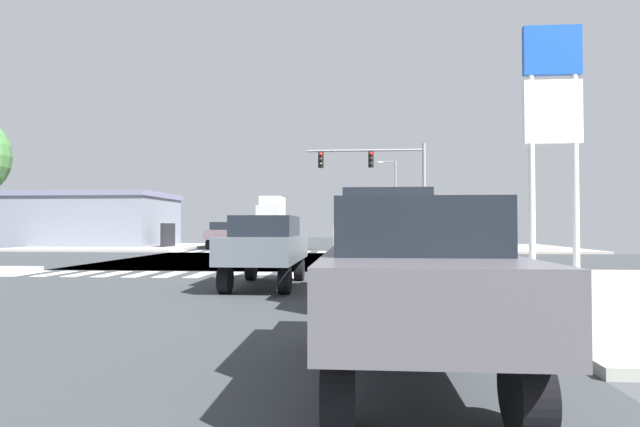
{
  "coord_description": "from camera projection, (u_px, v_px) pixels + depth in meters",
  "views": [
    {
      "loc": [
        4.43,
        -23.38,
        1.62
      ],
      "look_at": [
        2.37,
        4.21,
        2.3
      ],
      "focal_mm": 27.87,
      "sensor_mm": 36.0,
      "label": 1
    }
  ],
  "objects": [
    {
      "name": "ground",
      "position": [
        264.0,
        260.0,
        23.6
      ],
      "size": [
        90.0,
        90.0,
        0.05
      ],
      "color": "#373B3F"
    },
    {
      "name": "sedan_queued_3",
      "position": [
        411.0,
        272.0,
        5.33
      ],
      "size": [
        1.8,
        4.3,
        1.88
      ],
      "color": "black",
      "rests_on": "ground"
    },
    {
      "name": "crosswalk_near",
      "position": [
        215.0,
        275.0,
        16.34
      ],
      "size": [
        13.5,
        2.0,
        0.01
      ],
      "color": "white",
      "rests_on": "ground"
    },
    {
      "name": "traffic_signal_mast",
      "position": [
        378.0,
        172.0,
        30.65
      ],
      "size": [
        7.32,
        0.55,
        6.7
      ],
      "color": "gray",
      "rests_on": "ground"
    },
    {
      "name": "sedan_farside_1",
      "position": [
        266.0,
        244.0,
        13.27
      ],
      "size": [
        1.8,
        4.3,
        1.88
      ],
      "color": "black",
      "rests_on": "ground"
    },
    {
      "name": "crosswalk_far",
      "position": [
        282.0,
        252.0,
        30.9
      ],
      "size": [
        13.5,
        2.0,
        0.01
      ],
      "color": "white",
      "rests_on": "ground"
    },
    {
      "name": "box_truck_trailing_1",
      "position": [
        271.0,
        217.0,
        54.65
      ],
      "size": [
        2.4,
        7.2,
        4.85
      ],
      "rotation": [
        0.0,
        0.0,
        3.14
      ],
      "color": "black",
      "rests_on": "ground"
    },
    {
      "name": "sedan_leading_4",
      "position": [
        278.0,
        232.0,
        40.62
      ],
      "size": [
        1.8,
        4.3,
        1.88
      ],
      "rotation": [
        0.0,
        0.0,
        3.14
      ],
      "color": "black",
      "rests_on": "ground"
    },
    {
      "name": "gas_station_sign",
      "position": [
        553.0,
        106.0,
        14.04
      ],
      "size": [
        1.6,
        0.2,
        7.3
      ],
      "color": "silver",
      "rests_on": "ground"
    },
    {
      "name": "suv_middle_2",
      "position": [
        383.0,
        236.0,
        10.79
      ],
      "size": [
        1.96,
        4.6,
        2.34
      ],
      "color": "black",
      "rests_on": "ground"
    },
    {
      "name": "sidewalk_corner_ne",
      "position": [
        480.0,
        248.0,
        34.6
      ],
      "size": [
        12.0,
        12.0,
        0.14
      ],
      "color": "#A09B91",
      "rests_on": "ground"
    },
    {
      "name": "sidewalk_corner_nw",
      "position": [
        120.0,
        247.0,
        36.53
      ],
      "size": [
        12.0,
        12.0,
        0.14
      ],
      "color": "#A09B96",
      "rests_on": "ground"
    },
    {
      "name": "street_lamp",
      "position": [
        393.0,
        194.0,
        44.01
      ],
      "size": [
        1.78,
        0.32,
        7.42
      ],
      "color": "gray",
      "rests_on": "ground"
    },
    {
      "name": "sedan_crossing_2",
      "position": [
        225.0,
        233.0,
        35.38
      ],
      "size": [
        1.8,
        4.3,
        1.88
      ],
      "rotation": [
        0.0,
        0.0,
        3.14
      ],
      "color": "black",
      "rests_on": "ground"
    },
    {
      "name": "bank_building",
      "position": [
        73.0,
        220.0,
        39.03
      ],
      "size": [
        16.49,
        8.03,
        4.17
      ],
      "color": "slate",
      "rests_on": "ground"
    }
  ]
}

